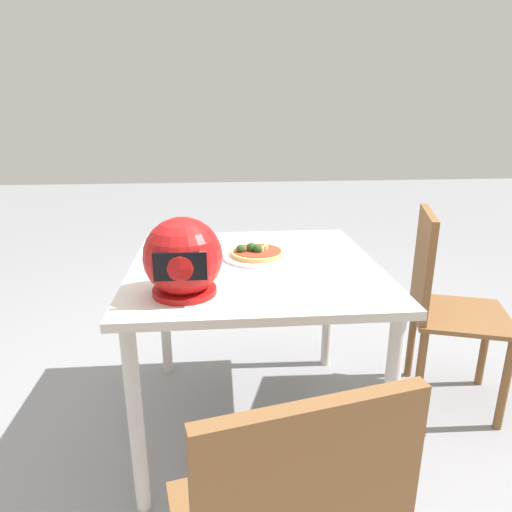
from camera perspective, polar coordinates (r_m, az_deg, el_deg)
ground_plane at (r=2.12m, az=-0.17°, el=-20.07°), size 14.00×14.00×0.00m
dining_table at (r=1.80m, az=-0.19°, el=-3.64°), size 0.96×0.98×0.73m
pizza_plate at (r=1.83m, az=0.18°, el=-0.07°), size 0.28×0.28×0.01m
pizza at (r=1.82m, az=0.06°, el=0.51°), size 0.22×0.22×0.05m
motorcycle_helmet at (r=1.46m, az=-9.29°, el=-0.30°), size 0.26×0.26×0.26m
chair_side at (r=2.17m, az=22.54°, el=-5.13°), size 0.50×0.50×0.90m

